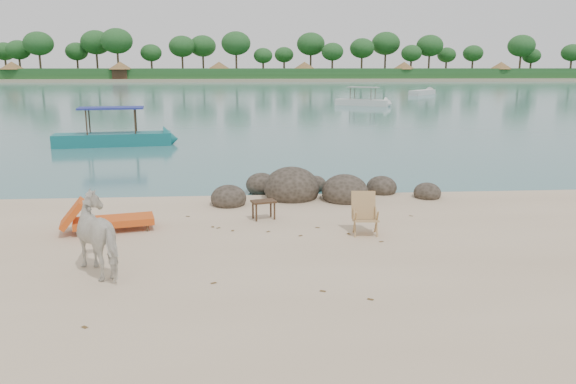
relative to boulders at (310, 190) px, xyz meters
name	(u,v)px	position (x,y,z in m)	size (l,w,h in m)	color
water	(247,87)	(-1.39, 84.35, -0.21)	(400.00, 400.00, 0.00)	#387071
far_shore	(246,78)	(-1.39, 164.35, -0.21)	(420.00, 90.00, 1.40)	tan
far_scenery	(246,68)	(-1.37, 131.05, 2.93)	(420.00, 18.00, 9.50)	#1E4C1E
boulders	(310,190)	(0.00, 0.00, 0.00)	(6.23, 2.76, 1.14)	#2C261D
cow	(103,236)	(-4.21, -5.42, 0.46)	(0.73, 1.59, 1.35)	white
side_table	(264,211)	(-1.33, -2.19, 0.01)	(0.55, 0.36, 0.44)	#351D15
lounge_chair	(114,218)	(-4.62, -2.87, 0.10)	(2.10, 0.73, 0.63)	red
deck_chair	(366,216)	(0.78, -3.59, 0.23)	(0.56, 0.62, 0.88)	tan
boat_near	(111,114)	(-7.84, 11.46, 1.22)	(5.87, 1.32, 2.86)	#136366
boat_mid	(363,90)	(9.27, 37.52, 1.19)	(5.75, 1.29, 2.81)	silver
boat_far	(422,92)	(21.21, 57.18, 0.15)	(6.28, 1.41, 0.73)	silver
dead_leaves	(259,246)	(-1.50, -4.12, -0.21)	(6.94, 5.92, 0.00)	brown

